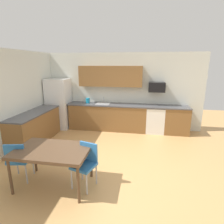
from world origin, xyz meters
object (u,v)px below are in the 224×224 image
at_px(refrigerator, 59,104).
at_px(microwave, 157,87).
at_px(oven_range, 155,119).
at_px(chair_far_side, 18,158).
at_px(kettle, 88,101).
at_px(chair_near_table, 86,161).
at_px(dining_table, 52,152).

bearing_deg(refrigerator, microwave, 2.97).
xyz_separation_m(oven_range, chair_far_side, (-2.83, -3.32, 0.05)).
xyz_separation_m(microwave, kettle, (-2.41, -0.05, -0.54)).
xyz_separation_m(chair_near_table, chair_far_side, (-1.36, -0.11, 0.00)).
bearing_deg(kettle, chair_near_table, -73.94).
bearing_deg(kettle, oven_range, -1.19).
relative_size(refrigerator, dining_table, 1.29).
bearing_deg(microwave, refrigerator, -177.03).
relative_size(chair_far_side, kettle, 4.25).
bearing_deg(microwave, chair_near_table, -113.96).
xyz_separation_m(microwave, chair_far_side, (-2.83, -3.42, -1.05)).
distance_m(oven_range, microwave, 1.11).
xyz_separation_m(microwave, chair_near_table, (-1.47, -3.31, -1.05)).
bearing_deg(dining_table, microwave, 58.58).
height_order(microwave, kettle, microwave).
distance_m(refrigerator, kettle, 1.07).
bearing_deg(chair_far_side, oven_range, 49.56).
height_order(microwave, dining_table, microwave).
bearing_deg(oven_range, kettle, 178.81).
relative_size(oven_range, chair_near_table, 1.07).
distance_m(dining_table, kettle, 3.40).
bearing_deg(chair_near_table, refrigerator, 122.53).
bearing_deg(dining_table, refrigerator, 113.05).
bearing_deg(dining_table, chair_near_table, 10.02).
distance_m(oven_range, chair_far_side, 4.36).
bearing_deg(kettle, refrigerator, -172.99).
xyz_separation_m(oven_range, microwave, (-0.00, 0.10, 1.10)).
bearing_deg(microwave, chair_far_side, -129.60).
bearing_deg(refrigerator, oven_range, 1.32).
bearing_deg(oven_range, refrigerator, -178.68).
height_order(chair_near_table, chair_far_side, same).
relative_size(refrigerator, chair_near_table, 2.12).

